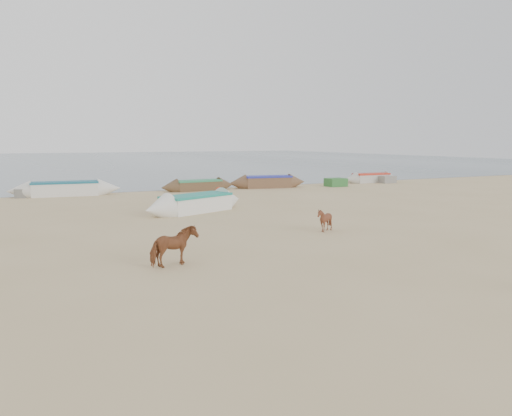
{
  "coord_description": "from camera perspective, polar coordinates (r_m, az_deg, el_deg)",
  "views": [
    {
      "loc": [
        -8.44,
        -13.25,
        3.61
      ],
      "look_at": [
        0.0,
        4.0,
        1.0
      ],
      "focal_mm": 35.0,
      "sensor_mm": 36.0,
      "label": 1
    }
  ],
  "objects": [
    {
      "name": "calf_front",
      "position": [
        20.01,
        7.85,
        -1.36
      ],
      "size": [
        1.01,
        0.94,
        0.94
      ],
      "primitive_type": "imported",
      "rotation": [
        0.0,
        0.0,
        -1.82
      ],
      "color": "brown",
      "rests_on": "ground"
    },
    {
      "name": "near_canoe",
      "position": [
        25.52,
        -6.82,
        0.56
      ],
      "size": [
        6.41,
        3.83,
        0.89
      ],
      "primitive_type": null,
      "rotation": [
        0.0,
        0.0,
        0.4
      ],
      "color": "white",
      "rests_on": "ground"
    },
    {
      "name": "sea",
      "position": [
        95.69,
        -21.08,
        5.07
      ],
      "size": [
        160.0,
        160.0,
        0.0
      ],
      "primitive_type": "plane",
      "color": "slate",
      "rests_on": "ground"
    },
    {
      "name": "ground",
      "position": [
        16.11,
        6.29,
        -5.25
      ],
      "size": [
        140.0,
        140.0,
        0.0
      ],
      "primitive_type": "plane",
      "color": "tan",
      "rests_on": "ground"
    },
    {
      "name": "cow_adult",
      "position": [
        14.57,
        -9.4,
        -4.36
      ],
      "size": [
        1.49,
        0.95,
        1.16
      ],
      "primitive_type": "imported",
      "rotation": [
        0.0,
        0.0,
        1.82
      ],
      "color": "brown",
      "rests_on": "ground"
    },
    {
      "name": "beach_clutter",
      "position": [
        35.01,
        -6.67,
        2.26
      ],
      "size": [
        42.58,
        4.79,
        0.64
      ],
      "color": "#336B30",
      "rests_on": "ground"
    },
    {
      "name": "waterline_canoes",
      "position": [
        34.03,
        -20.31,
        1.89
      ],
      "size": [
        51.27,
        4.62,
        0.94
      ],
      "color": "brown",
      "rests_on": "ground"
    }
  ]
}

